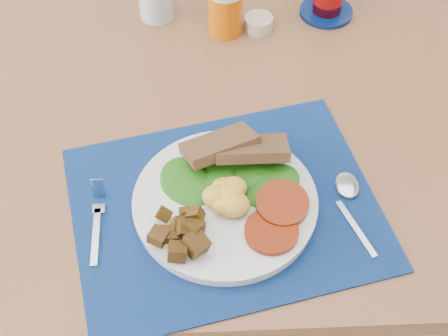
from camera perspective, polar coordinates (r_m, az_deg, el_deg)
name	(u,v)px	position (r m, az deg, el deg)	size (l,w,h in m)	color
table	(312,132)	(1.25, 8.06, 3.24)	(1.40, 0.90, 0.75)	brown
placemat	(225,207)	(1.02, 0.09, -3.60)	(0.49, 0.38, 0.00)	black
breakfast_plate	(222,201)	(1.00, -0.23, -3.05)	(0.29, 0.29, 0.07)	silver
fork	(98,219)	(1.02, -11.48, -4.57)	(0.02, 0.15, 0.00)	#B2B5BA
spoon	(350,199)	(1.04, 11.43, -2.80)	(0.05, 0.17, 0.00)	#B2B5BA
juice_glass	(226,11)	(1.31, 0.14, 14.17)	(0.07, 0.07, 0.10)	#CC5705
ramekin	(259,23)	(1.33, 3.19, 13.06)	(0.06, 0.06, 0.03)	#C9AF93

